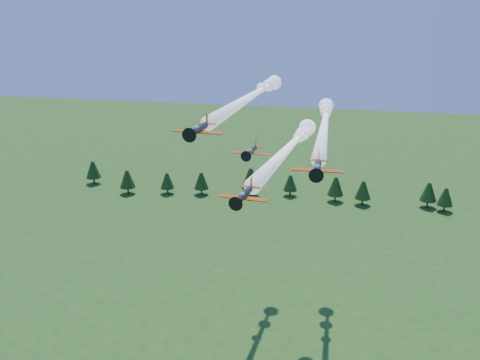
% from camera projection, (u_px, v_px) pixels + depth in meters
% --- Properties ---
extents(plane_lead, '(10.22, 51.03, 3.70)m').
position_uv_depth(plane_lead, '(289.00, 147.00, 101.86)').
color(plane_lead, black).
rests_on(plane_lead, ground).
extents(plane_left, '(9.32, 62.22, 3.70)m').
position_uv_depth(plane_left, '(251.00, 96.00, 116.57)').
color(plane_left, black).
rests_on(plane_left, ground).
extents(plane_right, '(8.20, 61.41, 3.70)m').
position_uv_depth(plane_right, '(325.00, 123.00, 115.23)').
color(plane_right, black).
rests_on(plane_right, ground).
extents(plane_slot, '(6.51, 7.07, 2.29)m').
position_uv_depth(plane_slot, '(251.00, 151.00, 90.43)').
color(plane_slot, black).
rests_on(plane_slot, ground).
extents(treeline, '(178.94, 20.31, 10.99)m').
position_uv_depth(treeline, '(311.00, 185.00, 199.09)').
color(treeline, '#382314').
rests_on(treeline, ground).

